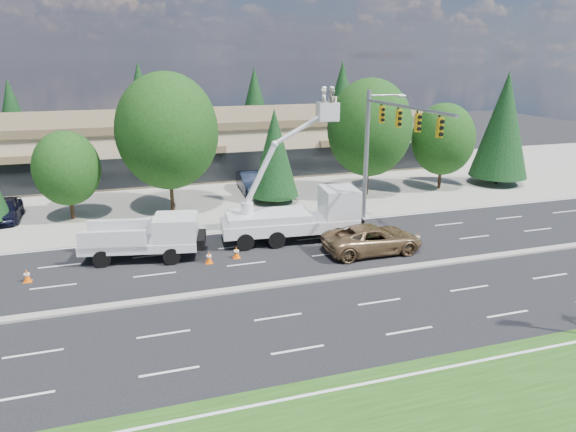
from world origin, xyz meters
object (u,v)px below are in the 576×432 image
object	(u,v)px
utility_pickup	(149,241)
minivan	(373,239)
signal_mast	(382,138)
bucket_truck	(302,209)

from	to	relation	value
utility_pickup	minivan	size ratio (longest dim) A/B	1.15
signal_mast	minivan	bearing A→B (deg)	-120.31
bucket_truck	minivan	world-z (taller)	bucket_truck
signal_mast	bucket_truck	bearing A→B (deg)	-171.02
utility_pickup	minivan	world-z (taller)	utility_pickup
utility_pickup	minivan	distance (m)	12.98
signal_mast	bucket_truck	distance (m)	7.13
bucket_truck	signal_mast	bearing A→B (deg)	14.21
bucket_truck	minivan	bearing A→B (deg)	-39.99
signal_mast	minivan	xyz separation A→B (m)	(-2.48, -4.24, -5.23)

